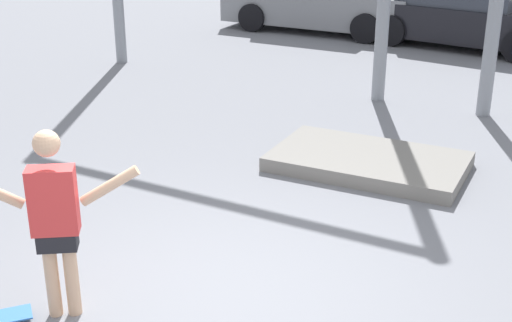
{
  "coord_description": "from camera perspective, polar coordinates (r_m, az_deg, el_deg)",
  "views": [
    {
      "loc": [
        2.65,
        -4.22,
        3.24
      ],
      "look_at": [
        -0.4,
        1.36,
        0.7
      ],
      "focal_mm": 50.0,
      "sensor_mm": 36.0,
      "label": 1
    }
  ],
  "objects": [
    {
      "name": "ground_plane",
      "position": [
        5.94,
        -2.97,
        -11.25
      ],
      "size": [
        36.0,
        36.0,
        0.0
      ],
      "primitive_type": "plane",
      "color": "slate"
    },
    {
      "name": "skateboarder",
      "position": [
        5.58,
        -15.8,
        -4.22
      ],
      "size": [
        1.12,
        0.82,
        1.55
      ],
      "rotation": [
        0.0,
        0.0,
        0.61
      ],
      "color": "#DBAD89",
      "rests_on": "ground_plane"
    },
    {
      "name": "manual_pad",
      "position": [
        8.58,
        8.97,
        -0.05
      ],
      "size": [
        2.3,
        1.42,
        0.17
      ],
      "primitive_type": "cube",
      "rotation": [
        0.0,
        0.0,
        0.04
      ],
      "color": "slate",
      "rests_on": "ground_plane"
    },
    {
      "name": "parked_car_black",
      "position": [
        15.35,
        16.51,
        11.28
      ],
      "size": [
        4.3,
        2.24,
        1.39
      ],
      "rotation": [
        0.0,
        0.0,
        -0.1
      ],
      "color": "black",
      "rests_on": "ground_plane"
    }
  ]
}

